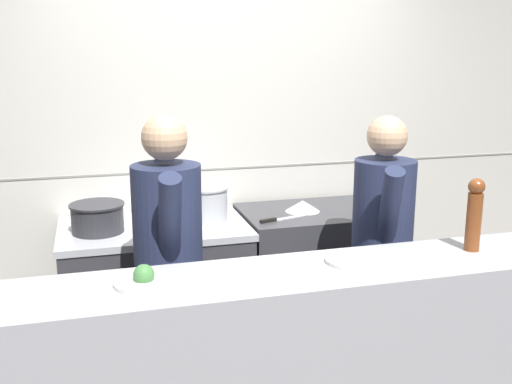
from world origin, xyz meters
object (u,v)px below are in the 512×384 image
at_px(sauce_pot, 205,202).
at_px(pepper_mill, 474,213).
at_px(chefs_knife, 280,219).
at_px(chef_head_cook, 169,263).
at_px(oven_range, 157,295).
at_px(plated_dish_main, 144,279).
at_px(plated_dish_appetiser, 355,260).
at_px(chef_sous, 382,247).
at_px(mixing_bowl_steel, 303,206).
at_px(stock_pot, 97,217).

xyz_separation_m(sauce_pot, pepper_mill, (0.99, -1.30, 0.20)).
bearing_deg(chefs_knife, chef_head_cook, -142.72).
bearing_deg(sauce_pot, oven_range, -173.77).
xyz_separation_m(plated_dish_main, pepper_mill, (1.48, 0.01, 0.16)).
bearing_deg(plated_dish_appetiser, sauce_pot, 107.41).
bearing_deg(chefs_knife, plated_dish_main, -129.44).
relative_size(sauce_pot, chefs_knife, 0.85).
bearing_deg(plated_dish_main, chef_sous, 22.75).
xyz_separation_m(plated_dish_appetiser, chef_head_cook, (-0.74, 0.53, -0.13)).
bearing_deg(mixing_bowl_steel, chefs_knife, -142.21).
distance_m(oven_range, plated_dish_main, 1.42).
distance_m(plated_dish_appetiser, chef_head_cook, 0.92).
xyz_separation_m(chefs_knife, plated_dish_main, (-0.92, -1.12, 0.13)).
bearing_deg(chef_sous, pepper_mill, -53.17).
relative_size(mixing_bowl_steel, pepper_mill, 0.66).
bearing_deg(pepper_mill, chef_sous, 107.50).
relative_size(plated_dish_appetiser, chef_head_cook, 0.16).
bearing_deg(stock_pot, chefs_knife, -5.78).
height_order(mixing_bowl_steel, chefs_knife, mixing_bowl_steel).
relative_size(mixing_bowl_steel, chef_head_cook, 0.14).
distance_m(stock_pot, sauce_pot, 0.65).
height_order(mixing_bowl_steel, plated_dish_main, plated_dish_main).
bearing_deg(oven_range, pepper_mill, -43.79).
height_order(stock_pot, chefs_knife, stock_pot).
height_order(plated_dish_main, chef_sous, chef_sous).
xyz_separation_m(stock_pot, mixing_bowl_steel, (1.28, 0.05, -0.04)).
xyz_separation_m(oven_range, sauce_pot, (0.32, 0.04, 0.56)).
distance_m(mixing_bowl_steel, pepper_mill, 1.34).
bearing_deg(oven_range, plated_dish_appetiser, -59.93).
bearing_deg(mixing_bowl_steel, chef_sous, -75.28).
bearing_deg(mixing_bowl_steel, sauce_pot, 177.03).
bearing_deg(stock_pot, sauce_pot, 7.14).
height_order(plated_dish_main, plated_dish_appetiser, plated_dish_main).
height_order(plated_dish_appetiser, chef_head_cook, chef_head_cook).
bearing_deg(oven_range, chefs_knife, -11.63).
bearing_deg(plated_dish_appetiser, chef_head_cook, 144.12).
bearing_deg(pepper_mill, chef_head_cook, 158.14).
bearing_deg(stock_pot, pepper_mill, -36.53).
relative_size(mixing_bowl_steel, plated_dish_main, 0.93).
distance_m(chef_head_cook, chef_sous, 1.15).
distance_m(plated_dish_appetiser, chef_sous, 0.70).
height_order(chefs_knife, pepper_mill, pepper_mill).
distance_m(sauce_pot, plated_dish_appetiser, 1.36).
bearing_deg(chef_sous, chefs_knife, 144.04).
height_order(sauce_pot, plated_dish_main, plated_dish_main).
bearing_deg(mixing_bowl_steel, chef_head_cook, -142.61).
distance_m(stock_pot, pepper_mill, 2.05).
distance_m(stock_pot, chef_sous, 1.62).
bearing_deg(chefs_knife, stock_pot, 174.22).
bearing_deg(sauce_pot, plated_dish_appetiser, -72.59).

